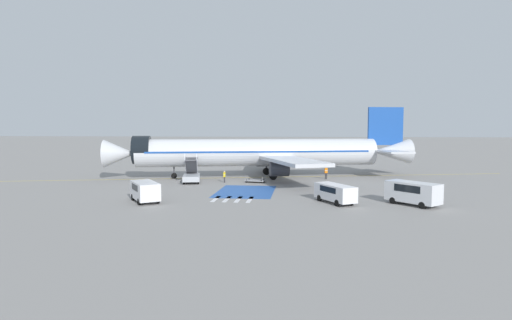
{
  "coord_description": "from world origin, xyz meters",
  "views": [
    {
      "loc": [
        5.62,
        -59.88,
        7.28
      ],
      "look_at": [
        -1.04,
        -2.56,
        2.75
      ],
      "focal_mm": 28.0,
      "sensor_mm": 36.0,
      "label": 1
    }
  ],
  "objects_px": {
    "airliner": "(262,152)",
    "service_van_2": "(413,191)",
    "ground_crew_0": "(224,176)",
    "ground_crew_1": "(326,172)",
    "boarding_stairs_forward": "(191,175)",
    "baggage_cart": "(255,180)",
    "fuel_tanker": "(316,155)",
    "service_van_0": "(335,192)",
    "service_van_1": "(145,190)",
    "ground_crew_2": "(272,172)"
  },
  "relations": [
    {
      "from": "fuel_tanker",
      "to": "ground_crew_1",
      "type": "xyz_separation_m",
      "value": [
        0.71,
        -23.96,
        -0.8
      ]
    },
    {
      "from": "ground_crew_0",
      "to": "ground_crew_2",
      "type": "xyz_separation_m",
      "value": [
        6.18,
        3.96,
        0.14
      ]
    },
    {
      "from": "service_van_1",
      "to": "ground_crew_2",
      "type": "distance_m",
      "value": 22.04
    },
    {
      "from": "fuel_tanker",
      "to": "baggage_cart",
      "type": "height_order",
      "value": "fuel_tanker"
    },
    {
      "from": "ground_crew_2",
      "to": "ground_crew_0",
      "type": "bearing_deg",
      "value": 117.69
    },
    {
      "from": "boarding_stairs_forward",
      "to": "baggage_cart",
      "type": "bearing_deg",
      "value": -6.55
    },
    {
      "from": "boarding_stairs_forward",
      "to": "service_van_1",
      "type": "bearing_deg",
      "value": -106.52
    },
    {
      "from": "fuel_tanker",
      "to": "service_van_1",
      "type": "height_order",
      "value": "fuel_tanker"
    },
    {
      "from": "fuel_tanker",
      "to": "service_van_2",
      "type": "bearing_deg",
      "value": -81.75
    },
    {
      "from": "service_van_0",
      "to": "ground_crew_0",
      "type": "height_order",
      "value": "service_van_0"
    },
    {
      "from": "fuel_tanker",
      "to": "ground_crew_1",
      "type": "distance_m",
      "value": 23.99
    },
    {
      "from": "service_van_2",
      "to": "ground_crew_2",
      "type": "bearing_deg",
      "value": -93.23
    },
    {
      "from": "fuel_tanker",
      "to": "service_van_2",
      "type": "relative_size",
      "value": 2.03
    },
    {
      "from": "airliner",
      "to": "ground_crew_0",
      "type": "distance_m",
      "value": 8.37
    },
    {
      "from": "fuel_tanker",
      "to": "service_van_2",
      "type": "xyz_separation_m",
      "value": [
        7.79,
        -42.8,
        -0.57
      ]
    },
    {
      "from": "fuel_tanker",
      "to": "service_van_0",
      "type": "xyz_separation_m",
      "value": [
        0.51,
        -42.63,
        -0.78
      ]
    },
    {
      "from": "service_van_0",
      "to": "ground_crew_1",
      "type": "distance_m",
      "value": 18.67
    },
    {
      "from": "airliner",
      "to": "service_van_0",
      "type": "relative_size",
      "value": 9.04
    },
    {
      "from": "service_van_2",
      "to": "boarding_stairs_forward",
      "type": "bearing_deg",
      "value": -70.68
    },
    {
      "from": "service_van_0",
      "to": "ground_crew_0",
      "type": "xyz_separation_m",
      "value": [
        -13.67,
        13.49,
        -0.2
      ]
    },
    {
      "from": "ground_crew_0",
      "to": "ground_crew_1",
      "type": "relative_size",
      "value": 0.85
    },
    {
      "from": "airliner",
      "to": "fuel_tanker",
      "type": "bearing_deg",
      "value": -34.93
    },
    {
      "from": "airliner",
      "to": "baggage_cart",
      "type": "relative_size",
      "value": 16.44
    },
    {
      "from": "baggage_cart",
      "to": "service_van_1",
      "type": "bearing_deg",
      "value": -22.95
    },
    {
      "from": "fuel_tanker",
      "to": "ground_crew_2",
      "type": "bearing_deg",
      "value": -107.57
    },
    {
      "from": "service_van_0",
      "to": "ground_crew_1",
      "type": "height_order",
      "value": "ground_crew_1"
    },
    {
      "from": "airliner",
      "to": "service_van_1",
      "type": "xyz_separation_m",
      "value": [
        -9.59,
        -21.44,
        -2.54
      ]
    },
    {
      "from": "boarding_stairs_forward",
      "to": "fuel_tanker",
      "type": "relative_size",
      "value": 0.54
    },
    {
      "from": "boarding_stairs_forward",
      "to": "ground_crew_2",
      "type": "bearing_deg",
      "value": 8.53
    },
    {
      "from": "service_van_1",
      "to": "ground_crew_1",
      "type": "relative_size",
      "value": 2.61
    },
    {
      "from": "airliner",
      "to": "boarding_stairs_forward",
      "type": "bearing_deg",
      "value": 113.78
    },
    {
      "from": "ground_crew_0",
      "to": "ground_crew_1",
      "type": "bearing_deg",
      "value": 112.9
    },
    {
      "from": "airliner",
      "to": "ground_crew_0",
      "type": "height_order",
      "value": "airliner"
    },
    {
      "from": "service_van_2",
      "to": "ground_crew_1",
      "type": "xyz_separation_m",
      "value": [
        -7.09,
        18.83,
        -0.23
      ]
    },
    {
      "from": "ground_crew_0",
      "to": "ground_crew_2",
      "type": "bearing_deg",
      "value": 125.08
    },
    {
      "from": "fuel_tanker",
      "to": "boarding_stairs_forward",
      "type": "bearing_deg",
      "value": -122.85
    },
    {
      "from": "airliner",
      "to": "service_van_2",
      "type": "height_order",
      "value": "airliner"
    },
    {
      "from": "fuel_tanker",
      "to": "service_van_2",
      "type": "distance_m",
      "value": 43.5
    },
    {
      "from": "boarding_stairs_forward",
      "to": "ground_crew_2",
      "type": "distance_m",
      "value": 11.52
    },
    {
      "from": "service_van_1",
      "to": "baggage_cart",
      "type": "height_order",
      "value": "service_van_1"
    },
    {
      "from": "service_van_2",
      "to": "ground_crew_0",
      "type": "relative_size",
      "value": 3.15
    },
    {
      "from": "boarding_stairs_forward",
      "to": "baggage_cart",
      "type": "distance_m",
      "value": 8.67
    },
    {
      "from": "service_van_0",
      "to": "ground_crew_2",
      "type": "distance_m",
      "value": 18.99
    },
    {
      "from": "airliner",
      "to": "baggage_cart",
      "type": "height_order",
      "value": "airliner"
    },
    {
      "from": "boarding_stairs_forward",
      "to": "ground_crew_0",
      "type": "xyz_separation_m",
      "value": [
        4.46,
        0.45,
        -0.09
      ]
    },
    {
      "from": "boarding_stairs_forward",
      "to": "ground_crew_2",
      "type": "height_order",
      "value": "boarding_stairs_forward"
    },
    {
      "from": "service_van_2",
      "to": "ground_crew_2",
      "type": "height_order",
      "value": "service_van_2"
    },
    {
      "from": "service_van_1",
      "to": "ground_crew_0",
      "type": "height_order",
      "value": "service_van_1"
    },
    {
      "from": "boarding_stairs_forward",
      "to": "service_van_2",
      "type": "distance_m",
      "value": 28.65
    },
    {
      "from": "ground_crew_0",
      "to": "ground_crew_1",
      "type": "height_order",
      "value": "ground_crew_1"
    }
  ]
}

